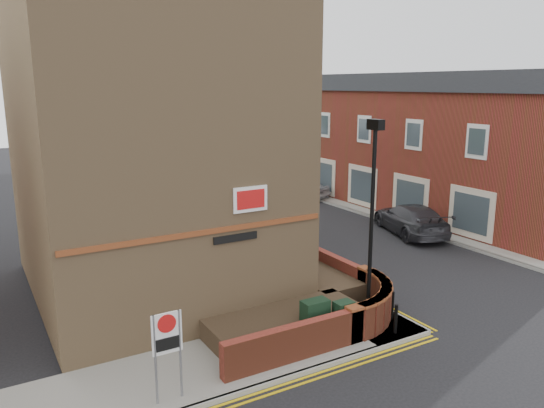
{
  "coord_description": "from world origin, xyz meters",
  "views": [
    {
      "loc": [
        -8.55,
        -10.35,
        7.38
      ],
      "look_at": [
        -0.16,
        4.0,
        3.62
      ],
      "focal_mm": 35.0,
      "sensor_mm": 36.0,
      "label": 1
    }
  ],
  "objects_px": {
    "utility_cabinet_large": "(315,320)",
    "zone_sign": "(167,340)",
    "lamppost": "(371,224)",
    "silver_car_near": "(261,221)"
  },
  "relations": [
    {
      "from": "silver_car_near",
      "to": "zone_sign",
      "type": "bearing_deg",
      "value": -141.98
    },
    {
      "from": "lamppost",
      "to": "silver_car_near",
      "type": "distance_m",
      "value": 11.06
    },
    {
      "from": "utility_cabinet_large",
      "to": "silver_car_near",
      "type": "bearing_deg",
      "value": 68.78
    },
    {
      "from": "lamppost",
      "to": "zone_sign",
      "type": "height_order",
      "value": "lamppost"
    },
    {
      "from": "utility_cabinet_large",
      "to": "silver_car_near",
      "type": "relative_size",
      "value": 0.26
    },
    {
      "from": "utility_cabinet_large",
      "to": "zone_sign",
      "type": "height_order",
      "value": "zone_sign"
    },
    {
      "from": "silver_car_near",
      "to": "lamppost",
      "type": "bearing_deg",
      "value": -115.62
    },
    {
      "from": "lamppost",
      "to": "utility_cabinet_large",
      "type": "relative_size",
      "value": 5.25
    },
    {
      "from": "lamppost",
      "to": "silver_car_near",
      "type": "xyz_separation_m",
      "value": [
        2.15,
        10.54,
        -2.57
      ]
    },
    {
      "from": "lamppost",
      "to": "utility_cabinet_large",
      "type": "xyz_separation_m",
      "value": [
        -1.9,
        0.1,
        -2.62
      ]
    }
  ]
}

